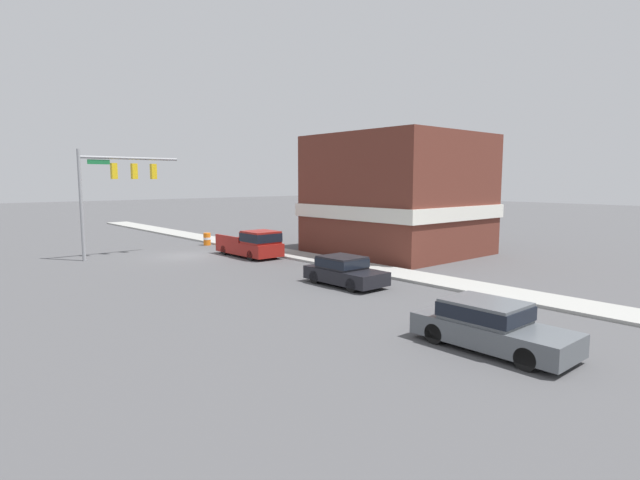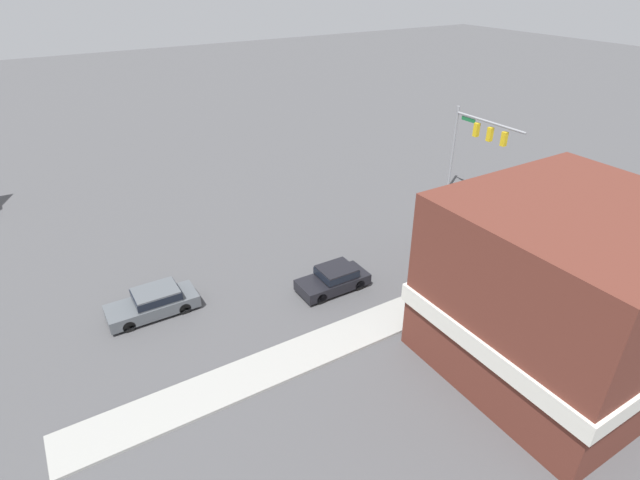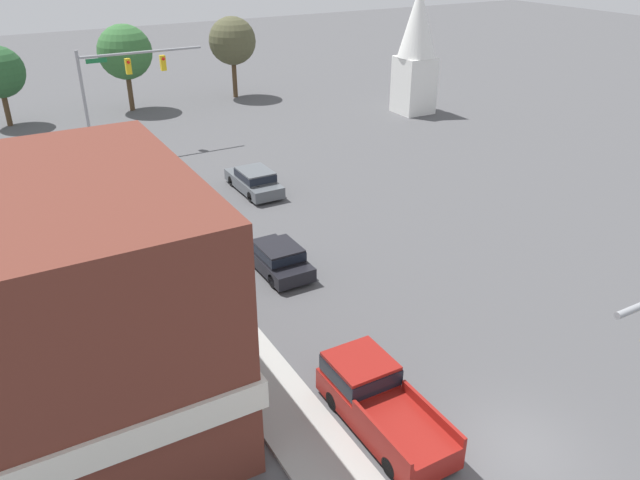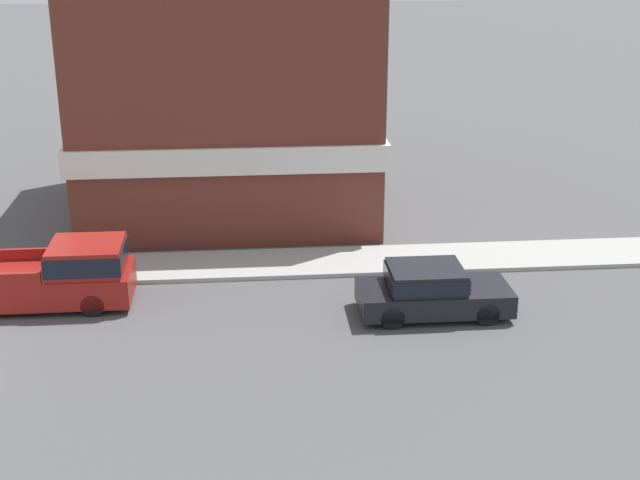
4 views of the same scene
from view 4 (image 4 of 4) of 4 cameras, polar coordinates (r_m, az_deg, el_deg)
name	(u,v)px [view 4 (image 4 of 4)]	position (r m, az deg, el deg)	size (l,w,h in m)	color
car_lead	(431,290)	(25.19, 7.09, -3.16)	(1.93, 4.25, 1.42)	black
pickup_truck_parked	(55,275)	(26.67, -16.63, -2.16)	(2.06, 5.40, 1.84)	black
corner_brick_building	(228,102)	(33.89, -5.94, 8.75)	(10.04, 10.75, 8.29)	brown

